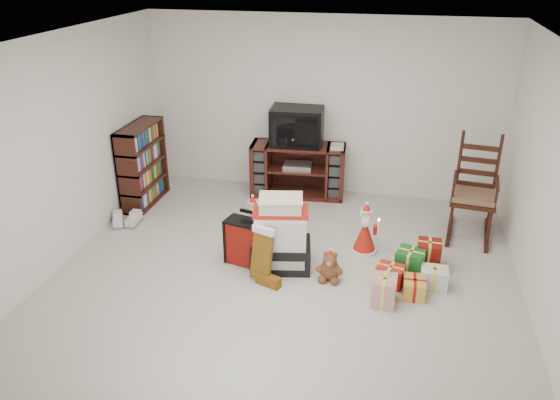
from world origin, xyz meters
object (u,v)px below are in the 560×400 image
at_px(teddy_bear, 330,267).
at_px(sneaker_pair, 126,221).
at_px(gift_cluster, 410,274).
at_px(crt_television, 297,126).
at_px(tv_stand, 298,170).
at_px(santa_figurine, 365,233).
at_px(mrs_claus_figurine, 253,223).
at_px(red_suitcase, 245,242).
at_px(gift_pile, 281,238).
at_px(bookshelf, 143,166).
at_px(rocking_chair, 472,200).

bearing_deg(teddy_bear, sneaker_pair, 165.82).
distance_m(gift_cluster, crt_television, 2.80).
bearing_deg(tv_stand, sneaker_pair, -148.55).
distance_m(tv_stand, santa_figurine, 1.82).
bearing_deg(teddy_bear, mrs_claus_figurine, 146.66).
bearing_deg(red_suitcase, gift_pile, 16.72).
bearing_deg(sneaker_pair, red_suitcase, -35.66).
height_order(red_suitcase, mrs_claus_figurine, red_suitcase).
distance_m(bookshelf, red_suitcase, 2.25).
bearing_deg(mrs_claus_figurine, sneaker_pair, 179.60).
bearing_deg(mrs_claus_figurine, gift_cluster, -17.62).
distance_m(santa_figurine, sneaker_pair, 3.08).
xyz_separation_m(santa_figurine, sneaker_pair, (-3.08, 0.02, -0.19)).
distance_m(tv_stand, teddy_bear, 2.29).
distance_m(teddy_bear, crt_television, 2.47).
height_order(teddy_bear, crt_television, crt_television).
relative_size(gift_pile, red_suitcase, 1.32).
relative_size(red_suitcase, teddy_bear, 1.89).
bearing_deg(sneaker_pair, santa_figurine, -18.13).
height_order(mrs_claus_figurine, gift_cluster, mrs_claus_figurine).
bearing_deg(gift_cluster, gift_pile, 177.52).
bearing_deg(crt_television, sneaker_pair, -146.73).
distance_m(red_suitcase, teddy_bear, 0.99).
bearing_deg(santa_figurine, mrs_claus_figurine, 179.80).
bearing_deg(rocking_chair, gift_cluster, -110.28).
height_order(rocking_chair, teddy_bear, rocking_chair).
distance_m(gift_pile, crt_television, 2.14).
height_order(gift_pile, sneaker_pair, gift_pile).
xyz_separation_m(teddy_bear, mrs_claus_figurine, (-1.04, 0.69, 0.08)).
bearing_deg(tv_stand, santa_figurine, -57.76).
height_order(red_suitcase, santa_figurine, santa_figurine).
xyz_separation_m(gift_pile, sneaker_pair, (-2.19, 0.55, -0.31)).
bearing_deg(gift_pile, gift_cluster, -13.48).
relative_size(red_suitcase, gift_cluster, 0.59).
relative_size(red_suitcase, mrs_claus_figurine, 1.07).
bearing_deg(gift_pile, sneaker_pair, 154.86).
relative_size(rocking_chair, crt_television, 1.76).
height_order(teddy_bear, sneaker_pair, teddy_bear).
xyz_separation_m(tv_stand, mrs_claus_figurine, (-0.27, -1.45, -0.16)).
bearing_deg(gift_pile, mrs_claus_figurine, 119.84).
distance_m(gift_pile, red_suitcase, 0.41).
distance_m(gift_pile, gift_cluster, 1.45).
xyz_separation_m(tv_stand, santa_figurine, (1.09, -1.46, -0.14)).
height_order(gift_pile, santa_figurine, gift_pile).
height_order(tv_stand, santa_figurine, tv_stand).
bearing_deg(teddy_bear, crt_television, 110.30).
height_order(rocking_chair, mrs_claus_figurine, rocking_chair).
bearing_deg(red_suitcase, rocking_chair, 41.37).
distance_m(rocking_chair, santa_figurine, 1.48).
height_order(bookshelf, crt_television, crt_television).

